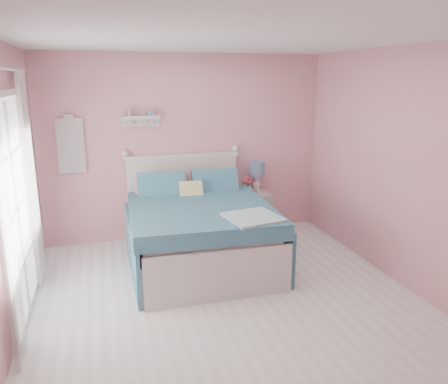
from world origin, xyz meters
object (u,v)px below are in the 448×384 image
bed (198,231)px  vase (248,188)px  nightstand (255,213)px  teacup (253,193)px  table_lamp (257,171)px

bed → vase: size_ratio=14.00×
bed → nightstand: 1.34m
teacup → bed: bearing=-145.0°
vase → table_lamp: bearing=20.2°
nightstand → teacup: teacup is taller
nightstand → vase: vase is taller
vase → bed: bearing=-137.5°
bed → table_lamp: 1.53m
bed → vase: bed is taller
table_lamp → teacup: 0.40m
table_lamp → vase: bearing=-159.8°
nightstand → teacup: 0.39m
teacup → nightstand: bearing=61.1°
table_lamp → vase: size_ratio=2.97×
table_lamp → nightstand: bearing=-119.5°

